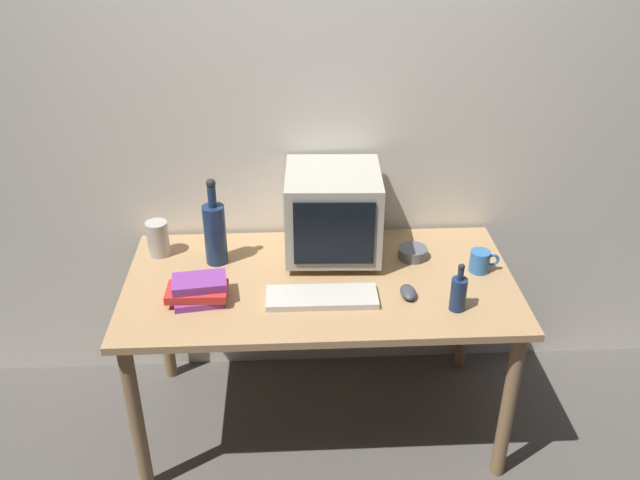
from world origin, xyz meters
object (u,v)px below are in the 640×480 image
mug (480,261)px  metal_canister (158,239)px  keyboard (323,297)px  book_stack (198,290)px  computer_mouse (408,292)px  bottle_short (458,293)px  crt_monitor (333,213)px  cd_spindle (413,253)px  bottle_tall (215,232)px

mug → metal_canister: bearing=171.4°
keyboard → book_stack: bearing=177.6°
book_stack → computer_mouse: bearing=-1.2°
bottle_short → mug: 0.30m
crt_monitor → computer_mouse: 0.46m
book_stack → mug: bearing=7.7°
computer_mouse → book_stack: (-0.79, 0.02, 0.03)m
crt_monitor → metal_canister: size_ratio=2.68×
metal_canister → crt_monitor: bearing=-2.3°
book_stack → mug: 1.12m
keyboard → crt_monitor: bearing=80.9°
keyboard → cd_spindle: size_ratio=3.50×
mug → book_stack: bearing=-172.3°
computer_mouse → crt_monitor: bearing=125.6°
mug → computer_mouse: bearing=-152.3°
crt_monitor → metal_canister: crt_monitor is taller
computer_mouse → bottle_tall: size_ratio=0.27×
keyboard → bottle_short: bottle_short is taller
cd_spindle → book_stack: bearing=-162.6°
bottle_tall → crt_monitor: bearing=5.1°
crt_monitor → keyboard: (-0.06, -0.34, -0.18)m
computer_mouse → metal_canister: 1.06m
metal_canister → keyboard: bearing=-29.2°
cd_spindle → metal_canister: (-1.06, 0.08, 0.05)m
crt_monitor → metal_canister: bearing=177.7°
metal_canister → bottle_short: bearing=-21.5°
crt_monitor → metal_canister: 0.74m
keyboard → book_stack: size_ratio=1.81×
keyboard → bottle_tall: size_ratio=1.12×
crt_monitor → book_stack: 0.63m
crt_monitor → bottle_tall: bearing=-174.9°
crt_monitor → book_stack: bearing=-148.7°
computer_mouse → bottle_tall: bottle_tall is taller
bottle_tall → cd_spindle: (0.81, -0.01, -0.12)m
crt_monitor → metal_canister: (-0.73, 0.03, -0.12)m
computer_mouse → cd_spindle: cd_spindle is taller
computer_mouse → keyboard: bearing=178.5°
bottle_short → cd_spindle: bottle_short is taller
computer_mouse → metal_canister: (-0.99, 0.37, 0.06)m
bottle_short → book_stack: (-0.96, 0.11, -0.03)m
keyboard → mug: size_ratio=3.50×
bottle_short → cd_spindle: 0.39m
book_stack → mug: same height
bottle_short → metal_canister: (-1.16, 0.46, 0.00)m
computer_mouse → cd_spindle: (0.07, 0.28, 0.00)m
metal_canister → mug: bearing=-8.6°
bottle_short → cd_spindle: size_ratio=1.62×
bottle_tall → bottle_short: size_ratio=1.92×
bottle_short → crt_monitor: bearing=135.4°
cd_spindle → metal_canister: size_ratio=0.80×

